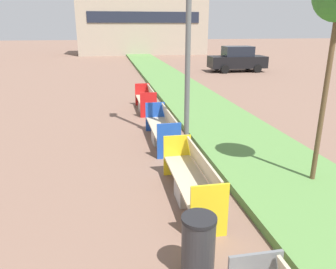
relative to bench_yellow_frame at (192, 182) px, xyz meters
name	(u,v)px	position (x,y,z in m)	size (l,w,h in m)	color
planter_grass_strip	(220,122)	(2.26, 4.87, -0.29)	(2.80, 120.00, 0.18)	#568442
building_backdrop	(142,21)	(3.06, 36.52, 3.47)	(15.16, 5.95, 7.70)	tan
bench_yellow_frame	(192,182)	(0.00, 0.00, 0.00)	(0.65, 2.47, 0.94)	#ADA8A0
bench_blue_frame	(163,130)	(0.00, 3.40, 0.00)	(0.65, 2.46, 0.94)	#ADA8A0
bench_red_frame	(146,102)	(0.00, 7.31, -0.01)	(0.65, 2.10, 0.94)	#ADA8A0
litter_bin	(198,247)	(-0.45, -2.02, 0.09)	(0.46, 0.46, 0.93)	#2D2D30
parked_car_distant	(237,59)	(8.18, 18.12, 0.53)	(4.27, 2.00, 1.86)	black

